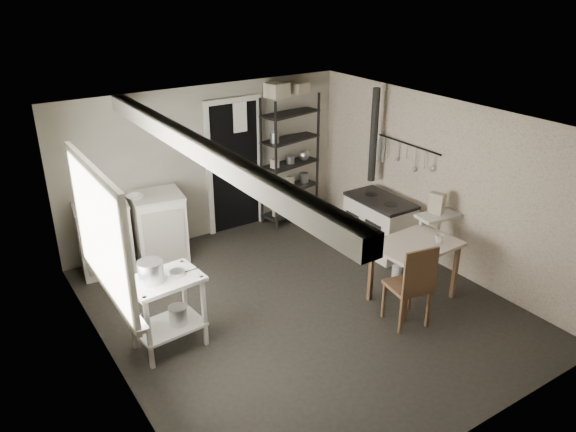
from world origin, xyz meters
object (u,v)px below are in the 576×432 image
prep_table (168,315)px  stove (379,222)px  base_cabinets (132,234)px  chair (408,286)px  work_table (413,272)px  stockpot (151,274)px  shelf_rack (290,164)px  flour_sack (300,208)px

prep_table → stove: 3.49m
base_cabinets → chair: size_ratio=1.44×
work_table → chair: chair is taller
prep_table → chair: chair is taller
stockpot → shelf_rack: bearing=34.6°
base_cabinets → stove: 3.49m
stockpot → stove: (3.58, 0.50, -0.50)m
stockpot → chair: (2.60, -1.08, -0.45)m
shelf_rack → work_table: shelf_rack is taller
base_cabinets → flour_sack: bearing=6.3°
prep_table → work_table: 2.99m
stove → work_table: 1.36m
base_cabinets → work_table: 3.80m
base_cabinets → flour_sack: (2.73, -0.10, -0.22)m
stockpot → shelf_rack: (3.13, 2.16, 0.01)m
stockpot → stove: size_ratio=0.28×
stockpot → base_cabinets: bearing=77.6°
flour_sack → stockpot: bearing=-148.6°
stove → flour_sack: stove is taller
stove → flour_sack: (-0.40, 1.44, -0.20)m
stove → chair: (-0.97, -1.57, 0.05)m
prep_table → work_table: size_ratio=0.84×
chair → base_cabinets: bearing=134.8°
prep_table → chair: (2.47, -1.06, 0.09)m
work_table → flour_sack: bearing=86.8°
base_cabinets → flour_sack: base_cabinets is taller
base_cabinets → shelf_rack: (2.68, 0.12, 0.49)m
chair → flour_sack: size_ratio=2.00×
stockpot → flour_sack: bearing=31.4°
prep_table → flour_sack: (3.05, 1.95, -0.16)m
prep_table → work_table: prep_table is taller
shelf_rack → stove: (0.45, -1.66, -0.51)m
shelf_rack → work_table: (-0.10, -2.91, -0.57)m
shelf_rack → base_cabinets: bearing=171.8°
shelf_rack → stove: 1.80m
prep_table → base_cabinets: 2.08m
stockpot → chair: 2.85m
shelf_rack → chair: 3.31m
base_cabinets → chair: bearing=-46.9°
stockpot → base_cabinets: stockpot is taller
prep_table → flour_sack: size_ratio=1.65×
prep_table → shelf_rack: bearing=36.0°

